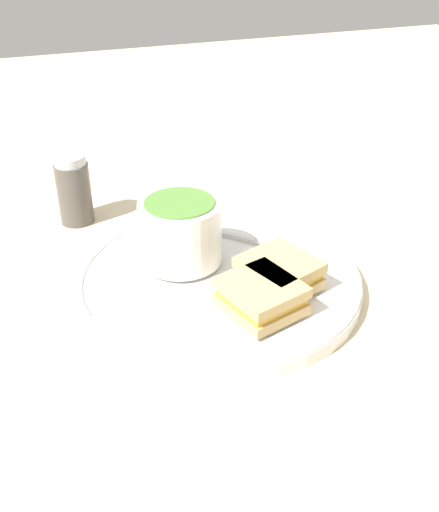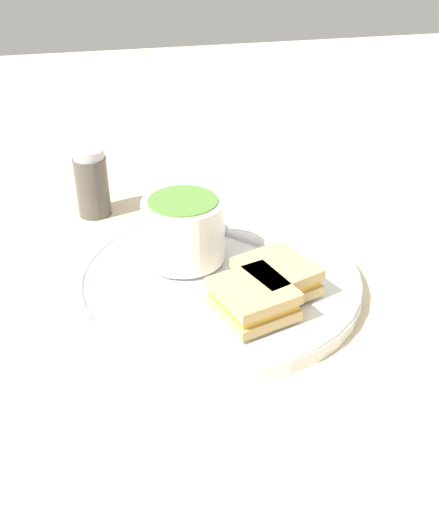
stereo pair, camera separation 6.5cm
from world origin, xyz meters
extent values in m
plane|color=beige|center=(0.00, 0.00, 0.00)|extent=(2.40, 2.40, 0.00)
cylinder|color=white|center=(0.00, 0.00, 0.01)|extent=(0.31, 0.31, 0.02)
torus|color=white|center=(0.00, 0.00, 0.02)|extent=(0.31, 0.31, 0.01)
cylinder|color=white|center=(0.03, -0.04, 0.02)|extent=(0.05, 0.05, 0.01)
cylinder|color=white|center=(0.03, -0.04, 0.06)|extent=(0.09, 0.09, 0.07)
cylinder|color=#568938|center=(0.03, -0.04, 0.09)|extent=(0.08, 0.08, 0.01)
cube|color=silver|center=(-0.06, -0.06, 0.02)|extent=(0.06, 0.07, 0.00)
ellipsoid|color=silver|center=(-0.02, -0.10, 0.02)|extent=(0.04, 0.04, 0.01)
cube|color=tan|center=(-0.02, 0.08, 0.03)|extent=(0.09, 0.09, 0.01)
cube|color=gold|center=(-0.02, 0.08, 0.04)|extent=(0.08, 0.08, 0.01)
cube|color=tan|center=(-0.02, 0.08, 0.05)|extent=(0.09, 0.09, 0.01)
cube|color=tan|center=(-0.05, 0.05, 0.03)|extent=(0.09, 0.09, 0.01)
cube|color=gold|center=(-0.05, 0.05, 0.04)|extent=(0.08, 0.09, 0.01)
cube|color=tan|center=(-0.05, 0.05, 0.05)|extent=(0.09, 0.09, 0.01)
cylinder|color=#4C4742|center=(0.13, -0.21, 0.04)|extent=(0.04, 0.04, 0.08)
cylinder|color=#B7B7BC|center=(0.13, -0.21, 0.09)|extent=(0.04, 0.04, 0.01)
camera|label=1|loc=(0.19, 0.52, 0.38)|focal=42.00mm
camera|label=2|loc=(0.13, 0.54, 0.38)|focal=42.00mm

